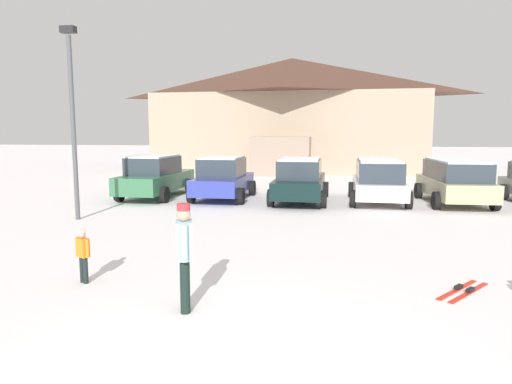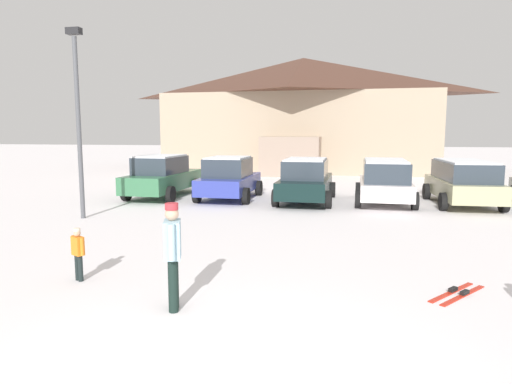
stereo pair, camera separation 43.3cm
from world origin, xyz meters
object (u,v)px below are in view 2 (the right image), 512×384
at_px(pair_of_skis, 458,293).
at_px(parked_black_sedan, 306,180).
at_px(parked_white_suv, 385,180).
at_px(parked_blue_hatchback, 229,178).
at_px(skier_child_in_orange_jacket, 78,251).
at_px(skier_adult_in_blue_parka, 173,250).
at_px(lamp_post, 78,114).
at_px(parked_green_coupe, 163,176).
at_px(parked_beige_suv, 463,181).
at_px(ski_lodge, 303,113).

bearing_deg(pair_of_skis, parked_black_sedan, 109.45).
bearing_deg(parked_white_suv, pair_of_skis, -87.45).
relative_size(parked_blue_hatchback, skier_child_in_orange_jacket, 4.07).
xyz_separation_m(parked_black_sedan, skier_adult_in_blue_parka, (-1.06, -11.22, 0.09)).
height_order(parked_black_sedan, lamp_post, lamp_post).
distance_m(parked_green_coupe, lamp_post, 5.55).
bearing_deg(lamp_post, skier_child_in_orange_jacket, -58.83).
distance_m(parked_beige_suv, pair_of_skis, 10.28).
bearing_deg(lamp_post, pair_of_skis, -26.29).
bearing_deg(parked_green_coupe, parked_beige_suv, 0.17).
relative_size(parked_beige_suv, skier_child_in_orange_jacket, 4.52).
bearing_deg(lamp_post, parked_beige_suv, 21.94).
relative_size(parked_blue_hatchback, pair_of_skis, 3.13).
xyz_separation_m(parked_white_suv, skier_adult_in_blue_parka, (-4.03, -11.42, 0.04)).
xyz_separation_m(parked_blue_hatchback, pair_of_skis, (6.52, -9.79, -0.84)).
xyz_separation_m(parked_beige_suv, lamp_post, (-12.41, -5.00, 2.36)).
relative_size(parked_white_suv, skier_adult_in_blue_parka, 2.58).
relative_size(parked_black_sedan, parked_beige_suv, 1.04).
bearing_deg(parked_green_coupe, pair_of_skis, -46.52).
height_order(parked_blue_hatchback, skier_child_in_orange_jacket, parked_blue_hatchback).
height_order(ski_lodge, parked_black_sedan, ski_lodge).
height_order(parked_green_coupe, parked_blue_hatchback, parked_green_coupe).
bearing_deg(skier_child_in_orange_jacket, parked_blue_hatchback, 89.05).
height_order(parked_white_suv, skier_adult_in_blue_parka, parked_white_suv).
xyz_separation_m(skier_adult_in_blue_parka, lamp_post, (-5.58, 6.52, 2.32)).
bearing_deg(parked_blue_hatchback, ski_lodge, 84.75).
xyz_separation_m(parked_blue_hatchback, parked_beige_suv, (8.88, 0.18, 0.05)).
distance_m(parked_green_coupe, parked_blue_hatchback, 2.91).
bearing_deg(parked_white_suv, parked_black_sedan, -176.11).
bearing_deg(parked_white_suv, skier_child_in_orange_jacket, -120.86).
height_order(ski_lodge, parked_blue_hatchback, ski_lodge).
relative_size(skier_child_in_orange_jacket, pair_of_skis, 0.77).
bearing_deg(parked_beige_suv, parked_green_coupe, -179.83).
bearing_deg(parked_beige_suv, lamp_post, -158.06).
distance_m(skier_adult_in_blue_parka, skier_child_in_orange_jacket, 2.45).
xyz_separation_m(parked_green_coupe, pair_of_skis, (9.42, -9.93, -0.85)).
height_order(parked_black_sedan, skier_child_in_orange_jacket, parked_black_sedan).
relative_size(parked_green_coupe, parked_black_sedan, 1.02).
relative_size(ski_lodge, skier_child_in_orange_jacket, 19.05).
bearing_deg(parked_green_coupe, lamp_post, -97.24).
xyz_separation_m(skier_child_in_orange_jacket, pair_of_skis, (6.69, 0.59, -0.54)).
distance_m(parked_blue_hatchback, parked_beige_suv, 8.88).
relative_size(parked_black_sedan, parked_white_suv, 1.08).
distance_m(parked_green_coupe, pair_of_skis, 13.72).
bearing_deg(ski_lodge, parked_blue_hatchback, -95.25).
bearing_deg(pair_of_skis, parked_white_suv, 92.55).
distance_m(ski_lodge, skier_adult_in_blue_parka, 27.36).
bearing_deg(skier_adult_in_blue_parka, parked_white_suv, 70.57).
xyz_separation_m(parked_green_coupe, skier_adult_in_blue_parka, (4.95, -11.49, 0.07)).
distance_m(ski_lodge, pair_of_skis, 26.43).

